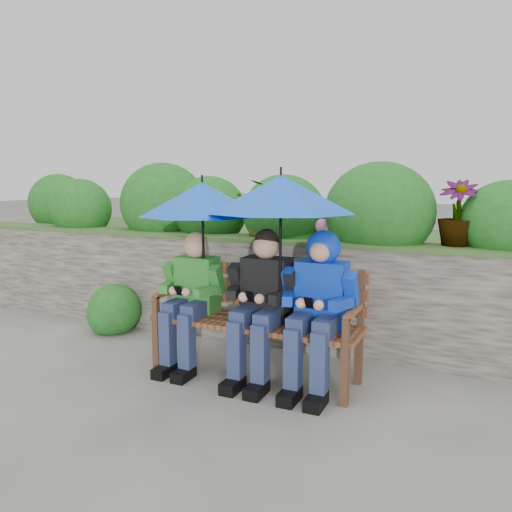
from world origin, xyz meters
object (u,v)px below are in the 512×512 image
at_px(boy_right, 318,298).
at_px(umbrella_left, 202,199).
at_px(park_bench, 258,313).
at_px(boy_middle, 261,299).
at_px(boy_left, 191,293).
at_px(umbrella_right, 281,194).

distance_m(boy_right, umbrella_left, 1.24).
xyz_separation_m(park_bench, umbrella_left, (-0.49, -0.03, 0.91)).
bearing_deg(park_bench, boy_right, -8.08).
height_order(boy_middle, boy_right, boy_right).
xyz_separation_m(boy_left, boy_right, (1.11, 0.01, 0.07)).
distance_m(boy_left, umbrella_left, 0.79).
bearing_deg(boy_right, park_bench, 171.92).
bearing_deg(boy_right, boy_left, -179.60).
distance_m(boy_middle, umbrella_right, 0.83).
bearing_deg(umbrella_left, boy_left, -150.33).
bearing_deg(umbrella_right, boy_middle, 175.71).
distance_m(boy_right, umbrella_right, 0.83).
bearing_deg(boy_middle, boy_right, 1.62).
distance_m(park_bench, umbrella_right, 1.00).
height_order(park_bench, boy_middle, boy_middle).
relative_size(park_bench, boy_left, 1.48).
relative_size(park_bench, boy_right, 1.41).
bearing_deg(umbrella_right, park_bench, 156.20).
distance_m(umbrella_left, umbrella_right, 0.72).
relative_size(boy_middle, boy_right, 1.00).
height_order(boy_right, umbrella_left, umbrella_left).
bearing_deg(boy_left, boy_right, 0.40).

